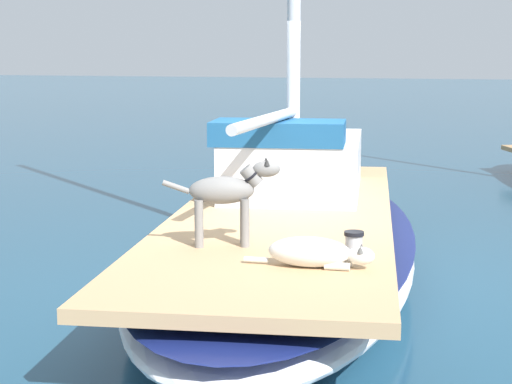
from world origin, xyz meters
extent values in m
plane|color=navy|center=(0.00, 0.00, 0.00)|extent=(120.00, 120.00, 0.00)
ellipsoid|color=white|center=(0.00, 0.00, 0.28)|extent=(3.44, 7.47, 0.56)
ellipsoid|color=navy|center=(0.00, 0.00, 0.46)|extent=(3.46, 7.51, 0.08)
cube|color=tan|center=(0.00, 0.00, 0.61)|extent=(2.92, 6.84, 0.10)
cylinder|color=silver|center=(-0.12, -0.21, 1.56)|extent=(0.10, 2.20, 0.10)
cube|color=silver|center=(-0.16, 1.19, 0.96)|extent=(1.68, 2.37, 0.60)
cube|color=navy|center=(-0.16, 0.42, 1.38)|extent=(1.41, 0.87, 0.24)
ellipsoid|color=gray|center=(-0.13, -1.54, 1.11)|extent=(0.56, 0.38, 0.22)
cylinder|color=gray|center=(0.02, -1.42, 0.85)|extent=(0.07, 0.07, 0.38)
cylinder|color=gray|center=(0.06, -1.55, 0.85)|extent=(0.07, 0.07, 0.38)
cylinder|color=gray|center=(-0.32, -1.54, 0.85)|extent=(0.07, 0.07, 0.38)
cylinder|color=gray|center=(-0.28, -1.67, 0.85)|extent=(0.07, 0.07, 0.38)
cylinder|color=gray|center=(0.09, -1.47, 1.22)|extent=(0.21, 0.17, 0.19)
ellipsoid|color=gray|center=(0.20, -1.43, 1.27)|extent=(0.25, 0.20, 0.13)
cone|color=#2A2929|center=(0.19, -1.38, 1.33)|extent=(0.05, 0.05, 0.06)
cone|color=#2A2929|center=(0.22, -1.47, 1.33)|extent=(0.05, 0.05, 0.06)
torus|color=black|center=(0.09, -1.47, 1.22)|extent=(0.16, 0.17, 0.10)
cylinder|color=gray|center=(-0.47, -1.66, 1.14)|extent=(0.22, 0.11, 0.12)
ellipsoid|color=silver|center=(0.68, -2.02, 0.77)|extent=(0.61, 0.29, 0.22)
ellipsoid|color=silver|center=(1.05, -2.00, 0.76)|extent=(0.21, 0.14, 0.13)
cone|color=#504E4A|center=(1.05, -1.96, 0.82)|extent=(0.05, 0.05, 0.05)
cone|color=#504E4A|center=(1.05, -2.05, 0.82)|extent=(0.05, 0.05, 0.05)
cylinder|color=silver|center=(0.89, -1.95, 0.69)|extent=(0.18, 0.06, 0.06)
cylinder|color=silver|center=(0.90, -2.07, 0.69)|extent=(0.18, 0.06, 0.06)
cylinder|color=silver|center=(0.29, -2.04, 0.69)|extent=(0.18, 0.05, 0.04)
cylinder|color=#B7B7BC|center=(0.96, -1.71, 0.70)|extent=(0.16, 0.16, 0.08)
cylinder|color=#B7B7BC|center=(0.96, -1.71, 0.79)|extent=(0.13, 0.13, 0.10)
cylinder|color=black|center=(0.96, -1.71, 0.86)|extent=(0.15, 0.15, 0.03)
camera|label=1|loc=(1.91, -7.83, 2.20)|focal=59.44mm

